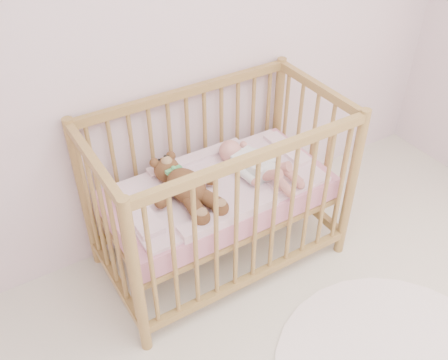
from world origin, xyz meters
TOP-DOWN VIEW (x-y plane):
  - wall_back at (0.00, 2.00)m, footprint 4.00×0.02m
  - crib at (0.06, 1.60)m, footprint 1.36×0.76m
  - mattress at (0.06, 1.60)m, footprint 1.22×0.62m
  - blanket at (0.06, 1.60)m, footprint 1.10×0.58m
  - baby at (0.27, 1.58)m, footprint 0.44×0.63m
  - teddy_bear at (-0.15, 1.58)m, footprint 0.44×0.59m

SIDE VIEW (x-z plane):
  - mattress at x=0.06m, z-range 0.42..0.55m
  - crib at x=0.06m, z-range 0.00..1.00m
  - blanket at x=0.06m, z-range 0.53..0.59m
  - baby at x=0.27m, z-range 0.57..0.70m
  - teddy_bear at x=-0.15m, z-range 0.57..0.72m
  - wall_back at x=0.00m, z-range 0.00..2.70m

